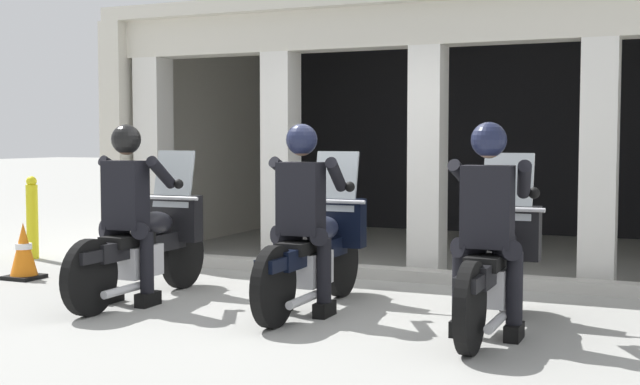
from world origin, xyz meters
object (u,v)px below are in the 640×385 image
Objects in this scene: police_officer_left at (128,198)px; traffic_cone_flank at (24,251)px; police_officer_right at (488,211)px; motorcycle_right at (496,265)px; bollard_kerbside at (32,218)px; motorcycle_center at (316,250)px; motorcycle_left at (148,244)px; police_officer_center at (303,202)px.

traffic_cone_flank is at bearing 156.95° from police_officer_left.
police_officer_left and police_officer_right have the same top height.
police_officer_left is at bearing 172.43° from police_officer_right.
motorcycle_right is at bearing -3.95° from traffic_cone_flank.
bollard_kerbside is at bearing 143.29° from police_officer_left.
police_officer_right is 1.58× the size of bollard_kerbside.
motorcycle_left is at bearing 177.75° from motorcycle_center.
police_officer_left is 1.60m from police_officer_center.
motorcycle_left is 1.64m from police_officer_center.
motorcycle_center is 1.29× the size of police_officer_right.
bollard_kerbside is at bearing 129.02° from traffic_cone_flank.
motorcycle_left and motorcycle_center have the same top height.
traffic_cone_flank is at bearing 165.25° from motorcycle_left.
police_officer_left is at bearing -19.92° from traffic_cone_flank.
police_officer_right is 6.22m from bollard_kerbside.
motorcycle_center reaches higher than traffic_cone_flank.
motorcycle_left and motorcycle_right have the same top height.
traffic_cone_flank is at bearing -50.98° from bollard_kerbside.
motorcycle_center is 4.55m from bollard_kerbside.
police_officer_right is (3.17, -0.26, 0.44)m from motorcycle_left.
motorcycle_center is at bearing -2.53° from traffic_cone_flank.
motorcycle_center is 1.00× the size of motorcycle_right.
motorcycle_left is 1.00× the size of motorcycle_center.
police_officer_left is 1.72m from motorcycle_center.
traffic_cone_flank is at bearing 167.96° from motorcycle_right.
police_officer_right is (1.58, -0.19, -0.00)m from police_officer_center.
police_officer_right is 5.06m from traffic_cone_flank.
police_officer_right is (3.17, 0.03, 0.00)m from police_officer_left.
motorcycle_left is 1.29× the size of police_officer_right.
motorcycle_center is 1.60m from motorcycle_right.
police_officer_center is 1.00× the size of police_officer_right.
police_officer_right reaches higher than motorcycle_left.
police_officer_center is at bearing -100.51° from motorcycle_center.
police_officer_left is 0.78× the size of motorcycle_right.
motorcycle_right is (3.17, 0.03, 0.00)m from motorcycle_left.
police_officer_right reaches higher than traffic_cone_flank.
police_officer_center is 1.58× the size of bollard_kerbside.
motorcycle_center is 3.46× the size of traffic_cone_flank.
motorcycle_right is 5.00m from traffic_cone_flank.
police_officer_right is at bearing -16.95° from bollard_kerbside.
bollard_kerbside is (-5.94, 1.81, -0.44)m from police_officer_right.
motorcycle_center and motorcycle_right have the same top height.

